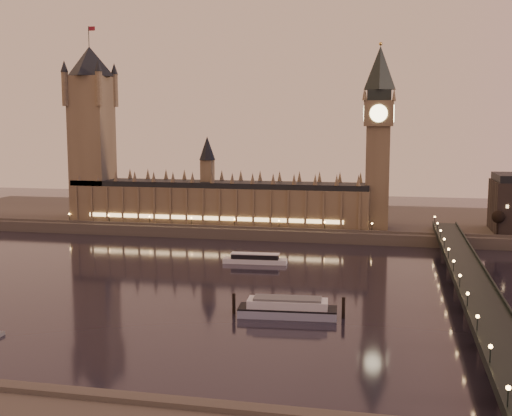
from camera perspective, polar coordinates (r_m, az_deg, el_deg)
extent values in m
plane|color=black|center=(262.55, -2.12, -6.85)|extent=(700.00, 700.00, 0.00)
cube|color=#423D35|center=(417.45, 7.51, -1.17)|extent=(560.00, 130.00, 6.00)
cube|color=brown|center=(384.71, -3.46, 0.26)|extent=(180.00, 26.00, 22.00)
cube|color=black|center=(383.36, -3.47, 2.13)|extent=(180.00, 22.00, 3.20)
cube|color=#FFCC7F|center=(372.65, -4.01, -0.91)|extent=(153.00, 0.25, 2.20)
cube|color=brown|center=(410.94, -14.34, 5.11)|extent=(22.00, 22.00, 88.00)
cone|color=black|center=(412.50, -14.58, 12.49)|extent=(31.68, 31.68, 18.00)
cylinder|color=black|center=(414.18, -14.65, 14.55)|extent=(0.44, 0.44, 12.00)
cube|color=maroon|center=(413.82, -14.39, 15.20)|extent=(4.00, 0.15, 2.50)
cube|color=brown|center=(368.86, 10.74, 2.65)|extent=(13.00, 13.00, 58.00)
cube|color=brown|center=(367.75, 10.88, 8.25)|extent=(16.00, 16.00, 14.00)
cylinder|color=#FFEAA5|center=(359.58, 10.85, 8.27)|extent=(9.60, 0.35, 9.60)
cylinder|color=#FFEAA5|center=(368.05, 9.59, 8.28)|extent=(0.35, 9.60, 9.60)
cube|color=black|center=(368.07, 10.92, 9.80)|extent=(13.00, 13.00, 6.00)
cone|color=black|center=(369.05, 10.97, 12.13)|extent=(17.68, 17.68, 24.00)
sphere|color=gold|center=(370.39, 11.03, 14.13)|extent=(2.00, 2.00, 2.00)
cube|color=black|center=(254.58, 18.48, -5.83)|extent=(13.00, 260.00, 2.00)
cube|color=black|center=(253.61, 17.07, -5.48)|extent=(0.60, 260.00, 1.00)
cube|color=black|center=(255.04, 19.91, -5.53)|extent=(0.60, 260.00, 1.00)
cylinder|color=black|center=(363.59, 20.48, -1.68)|extent=(0.70, 0.70, 8.50)
sphere|color=black|center=(362.96, 20.51, -0.99)|extent=(5.67, 5.67, 5.67)
cube|color=silver|center=(302.38, -0.08, -4.73)|extent=(30.32, 8.36, 2.20)
cube|color=black|center=(301.93, -0.08, -4.33)|extent=(22.47, 6.70, 2.20)
cube|color=silver|center=(301.67, -0.08, -4.08)|extent=(23.09, 7.00, 0.40)
cube|color=#8C96B2|center=(220.45, 2.82, -9.27)|extent=(33.90, 12.03, 2.70)
cube|color=black|center=(220.00, 2.82, -8.87)|extent=(33.90, 12.03, 0.52)
cube|color=silver|center=(219.55, 2.82, -8.47)|extent=(27.60, 10.49, 2.70)
cube|color=#595B5E|center=(219.09, 2.83, -8.04)|extent=(23.37, 9.11, 0.73)
cylinder|color=black|center=(223.00, -1.98, -8.49)|extent=(1.14, 1.14, 7.06)
cylinder|color=black|center=(220.15, 7.78, -8.77)|extent=(1.14, 1.14, 7.06)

